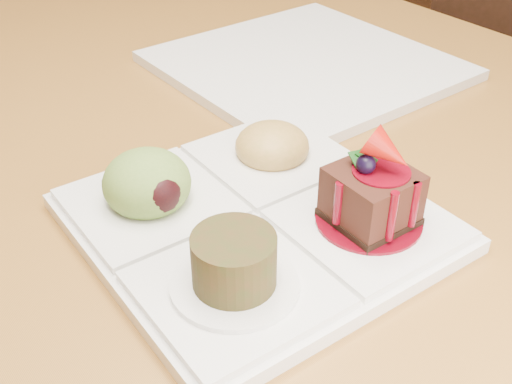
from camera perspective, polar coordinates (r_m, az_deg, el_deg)
dining_table at (r=0.72m, az=-11.49°, el=2.63°), size 1.00×1.80×0.75m
sampler_plate at (r=0.49m, az=-0.41°, el=-1.37°), size 0.26×0.26×0.10m
second_plate at (r=0.76m, az=4.41°, el=11.16°), size 0.29×0.29×0.01m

